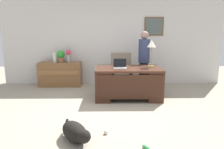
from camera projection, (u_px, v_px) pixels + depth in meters
The scene contains 14 objects.
ground_plane at pixel (114, 112), 4.49m from camera, with size 12.00×12.00×0.00m, color #9E937F.
back_wall at pixel (113, 42), 6.76m from camera, with size 7.00×0.16×2.70m.
desk at pixel (128, 82), 5.35m from camera, with size 1.63×0.99×0.78m.
credenza at pixel (60, 74), 6.60m from camera, with size 1.30×0.50×0.75m.
armchair at pixel (121, 73), 6.19m from camera, with size 0.60×0.59×1.07m.
person_standing at pixel (144, 60), 6.04m from camera, with size 0.32×0.32×1.69m.
dog_lying at pixel (76, 132), 3.24m from camera, with size 0.59×0.66×0.30m.
laptop at pixel (120, 66), 5.26m from camera, with size 0.32×0.22×0.23m.
desk_lamp at pixel (152, 45), 5.34m from camera, with size 0.22×0.22×0.68m.
vase_with_flowers at pixel (68, 55), 6.48m from camera, with size 0.17×0.17×0.38m.
vase_empty at pixel (55, 57), 6.49m from camera, with size 0.10×0.10×0.30m, color silver.
potted_plant at pixel (61, 56), 6.48m from camera, with size 0.24×0.24×0.36m.
dog_toy_ball at pixel (106, 132), 3.50m from camera, with size 0.07×0.07×0.07m, color beige.
dog_toy_bone at pixel (146, 147), 3.06m from camera, with size 0.16×0.05×0.05m, color green.
Camera 1 is at (-0.10, -4.24, 1.67)m, focal length 33.89 mm.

